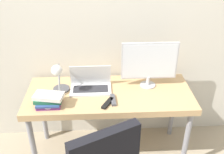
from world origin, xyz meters
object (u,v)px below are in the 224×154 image
at_px(desk_lamp, 58,77).
at_px(book_stack, 49,99).
at_px(laptop, 91,85).
at_px(game_controller, 49,105).
at_px(monitor, 149,62).

relative_size(desk_lamp, book_stack, 1.21).
distance_m(laptop, book_stack, 0.42).
bearing_deg(desk_lamp, game_controller, -112.10).
relative_size(laptop, desk_lamp, 1.18).
xyz_separation_m(desk_lamp, game_controller, (-0.07, -0.18, -0.17)).
distance_m(laptop, monitor, 0.58).
bearing_deg(monitor, game_controller, -161.28).
distance_m(laptop, game_controller, 0.44).
height_order(laptop, monitor, monitor).
distance_m(book_stack, game_controller, 0.05).
bearing_deg(book_stack, game_controller, -91.49).
xyz_separation_m(desk_lamp, book_stack, (-0.07, -0.16, -0.13)).
bearing_deg(monitor, book_stack, -162.96).
distance_m(monitor, game_controller, 0.97).
height_order(desk_lamp, game_controller, desk_lamp).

